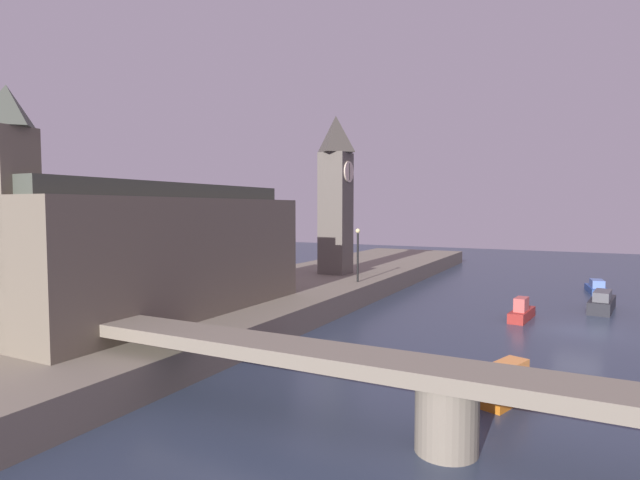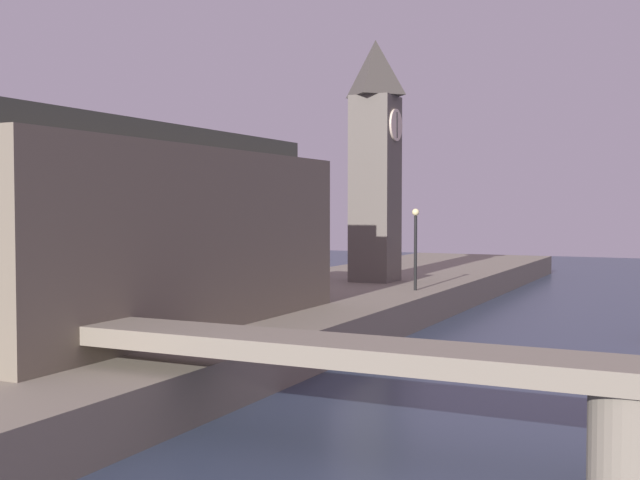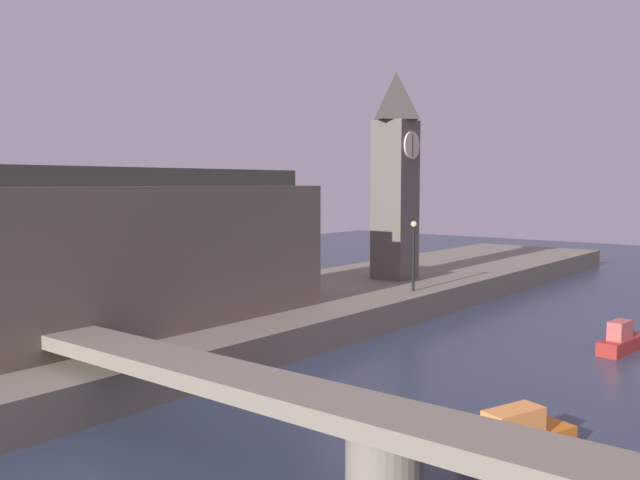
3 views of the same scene
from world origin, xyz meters
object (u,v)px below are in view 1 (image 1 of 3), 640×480
at_px(clock_tower, 336,192).
at_px(boat_dinghy_red, 522,311).
at_px(boat_barge_dark, 602,302).
at_px(boat_tour_blue, 597,287).
at_px(parliament_hall, 156,251).
at_px(streetlamp, 358,249).
at_px(boat_patrol_orange, 510,382).

height_order(clock_tower, boat_dinghy_red, clock_tower).
bearing_deg(clock_tower, boat_barge_dark, -87.09).
bearing_deg(boat_dinghy_red, boat_tour_blue, -17.58).
bearing_deg(boat_barge_dark, boat_tour_blue, 0.87).
bearing_deg(boat_tour_blue, boat_barge_dark, -179.13).
bearing_deg(boat_tour_blue, parliament_hall, 143.53).
relative_size(streetlamp, boat_patrol_orange, 0.93).
relative_size(streetlamp, boat_barge_dark, 0.76).
xyz_separation_m(clock_tower, streetlamp, (-3.80, -3.73, -4.52)).
bearing_deg(clock_tower, boat_patrol_orange, -139.15).
bearing_deg(boat_barge_dark, boat_patrol_orange, 169.84).
xyz_separation_m(boat_dinghy_red, boat_barge_dark, (5.84, -4.71, 0.08)).
distance_m(streetlamp, boat_tour_blue, 21.73).
distance_m(clock_tower, boat_patrol_orange, 27.00).
xyz_separation_m(boat_barge_dark, boat_patrol_orange, (-20.53, 3.68, -0.05)).
height_order(parliament_hall, boat_tour_blue, parliament_hall).
relative_size(clock_tower, boat_patrol_orange, 3.05).
xyz_separation_m(boat_dinghy_red, boat_tour_blue, (14.45, -4.58, -0.11)).
relative_size(boat_patrol_orange, boat_tour_blue, 0.95).
xyz_separation_m(parliament_hall, boat_tour_blue, (29.39, -21.72, -4.55)).
bearing_deg(boat_barge_dark, boat_dinghy_red, 141.13).
bearing_deg(parliament_hall, streetlamp, -17.60).
xyz_separation_m(clock_tower, boat_barge_dark, (1.04, -20.53, -8.03)).
xyz_separation_m(streetlamp, boat_tour_blue, (13.45, -16.67, -3.69)).
distance_m(parliament_hall, streetlamp, 16.75).
bearing_deg(boat_dinghy_red, parliament_hall, 131.07).
bearing_deg(boat_patrol_orange, boat_barge_dark, -10.16).
relative_size(parliament_hall, boat_tour_blue, 3.76).
bearing_deg(parliament_hall, boat_dinghy_red, -48.93).
bearing_deg(boat_tour_blue, boat_dinghy_red, 162.42).
bearing_deg(parliament_hall, boat_patrol_orange, -89.19).
relative_size(parliament_hall, streetlamp, 4.29).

